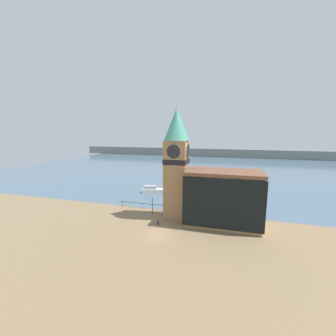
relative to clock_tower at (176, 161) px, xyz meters
name	(u,v)px	position (x,y,z in m)	size (l,w,h in m)	color
ground_plane	(157,235)	(-0.94, -8.15, -10.63)	(160.00, 160.00, 0.00)	#846B4C
water	(208,166)	(-0.94, 62.77, -10.63)	(160.00, 120.00, 0.00)	slate
far_shoreline	(215,153)	(-0.94, 102.77, -8.13)	(180.00, 3.00, 5.00)	gray
pier_railing	(142,204)	(-7.99, 2.52, -9.68)	(10.00, 0.08, 1.09)	#232328
clock_tower	(176,161)	(0.00, 0.00, 0.00)	(4.55, 4.55, 20.02)	#9E754C
pier_building	(223,198)	(8.58, -1.02, -5.90)	(12.82, 7.19, 9.41)	tan
boat_near	(154,190)	(-9.62, 14.43, -9.91)	(7.03, 3.90, 1.90)	silver
mooring_bollard_near	(158,222)	(-2.14, -4.47, -10.18)	(0.31, 0.31, 0.82)	#2D2D33
lamp_post	(152,202)	(-4.64, -0.35, -8.06)	(0.32, 0.32, 3.63)	black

